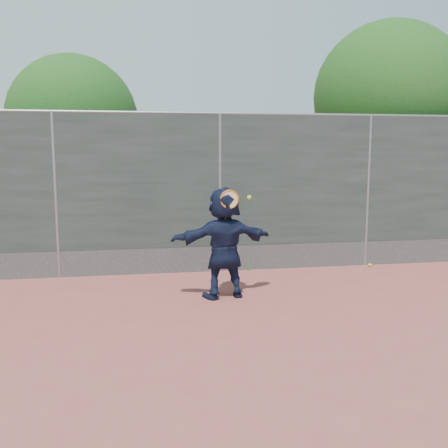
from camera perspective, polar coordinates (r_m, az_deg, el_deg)
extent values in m
plane|color=#9E4C42|center=(6.46, 4.68, -12.66)|extent=(80.00, 80.00, 0.00)
imported|color=#141C37|center=(7.85, 0.00, -2.13)|extent=(1.70, 0.77, 1.77)
sphere|color=#B6DC30|center=(10.49, 16.33, -4.52)|extent=(0.07, 0.07, 0.07)
cube|color=#38423D|center=(9.47, -0.46, 4.97)|extent=(20.00, 0.04, 2.50)
cube|color=slate|center=(9.68, -0.45, -3.93)|extent=(20.00, 0.03, 0.50)
cylinder|color=gray|center=(9.48, -0.47, 12.53)|extent=(20.00, 0.05, 0.05)
cylinder|color=gray|center=(9.49, -18.68, 3.02)|extent=(0.06, 0.06, 3.00)
cylinder|color=gray|center=(9.49, -0.46, 3.46)|extent=(0.06, 0.06, 3.00)
cylinder|color=gray|center=(10.40, 16.11, 3.57)|extent=(0.06, 0.06, 3.00)
torus|color=orange|center=(7.56, 0.63, 2.84)|extent=(0.29, 0.04, 0.29)
cylinder|color=beige|center=(7.56, 0.63, 2.84)|extent=(0.25, 0.02, 0.25)
cylinder|color=black|center=(7.59, 0.23, 1.35)|extent=(0.04, 0.13, 0.33)
sphere|color=#B6DC30|center=(7.66, 2.89, 3.05)|extent=(0.07, 0.07, 0.07)
cylinder|color=#382314|center=(13.05, 17.84, 3.53)|extent=(0.28, 0.28, 2.60)
sphere|color=#23561C|center=(13.07, 18.30, 13.58)|extent=(3.60, 3.60, 3.60)
sphere|color=#23561C|center=(13.56, 20.57, 11.74)|extent=(2.52, 2.52, 2.52)
cylinder|color=#382314|center=(12.48, -16.49, 2.46)|extent=(0.28, 0.28, 2.20)
sphere|color=#23561C|center=(12.44, -16.86, 11.31)|extent=(3.00, 3.00, 3.00)
sphere|color=#23561C|center=(12.57, -13.93, 10.02)|extent=(2.10, 2.10, 2.10)
cone|color=#387226|center=(9.63, 1.14, -4.72)|extent=(0.03, 0.03, 0.26)
cone|color=#387226|center=(9.71, 2.86, -4.51)|extent=(0.03, 0.03, 0.30)
cone|color=#387226|center=(9.56, -0.91, -4.95)|extent=(0.03, 0.03, 0.22)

